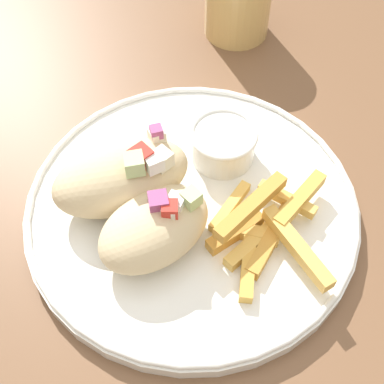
{
  "coord_description": "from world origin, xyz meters",
  "views": [
    {
      "loc": [
        -0.01,
        -0.28,
        1.14
      ],
      "look_at": [
        0.03,
        -0.01,
        0.75
      ],
      "focal_mm": 50.0,
      "sensor_mm": 36.0,
      "label": 1
    }
  ],
  "objects_px": {
    "plate": "(192,207)",
    "pita_sandwich_far": "(122,176)",
    "pita_sandwich_near": "(155,227)",
    "fries_pile": "(264,228)",
    "sauce_ramekin": "(223,143)"
  },
  "relations": [
    {
      "from": "plate",
      "to": "pita_sandwich_far",
      "type": "distance_m",
      "value": 0.07
    },
    {
      "from": "pita_sandwich_near",
      "to": "fries_pile",
      "type": "distance_m",
      "value": 0.09
    },
    {
      "from": "plate",
      "to": "fries_pile",
      "type": "height_order",
      "value": "fries_pile"
    },
    {
      "from": "pita_sandwich_near",
      "to": "pita_sandwich_far",
      "type": "distance_m",
      "value": 0.06
    },
    {
      "from": "pita_sandwich_far",
      "to": "fries_pile",
      "type": "relative_size",
      "value": 1.13
    },
    {
      "from": "plate",
      "to": "pita_sandwich_far",
      "type": "xyz_separation_m",
      "value": [
        -0.06,
        0.02,
        0.03
      ]
    },
    {
      "from": "plate",
      "to": "pita_sandwich_near",
      "type": "bearing_deg",
      "value": -135.41
    },
    {
      "from": "pita_sandwich_far",
      "to": "fries_pile",
      "type": "xyz_separation_m",
      "value": [
        0.12,
        -0.06,
        -0.02
      ]
    },
    {
      "from": "plate",
      "to": "pita_sandwich_far",
      "type": "bearing_deg",
      "value": 163.04
    },
    {
      "from": "pita_sandwich_near",
      "to": "sauce_ramekin",
      "type": "relative_size",
      "value": 1.9
    },
    {
      "from": "plate",
      "to": "fries_pile",
      "type": "xyz_separation_m",
      "value": [
        0.06,
        -0.04,
        0.02
      ]
    },
    {
      "from": "pita_sandwich_near",
      "to": "plate",
      "type": "bearing_deg",
      "value": 13.08
    },
    {
      "from": "pita_sandwich_far",
      "to": "sauce_ramekin",
      "type": "height_order",
      "value": "pita_sandwich_far"
    },
    {
      "from": "plate",
      "to": "fries_pile",
      "type": "distance_m",
      "value": 0.07
    },
    {
      "from": "sauce_ramekin",
      "to": "pita_sandwich_far",
      "type": "bearing_deg",
      "value": -159.9
    }
  ]
}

